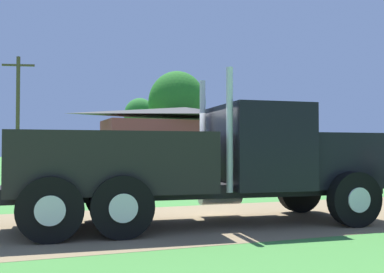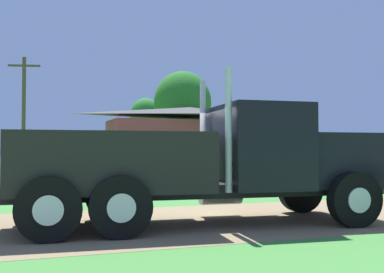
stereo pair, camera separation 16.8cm
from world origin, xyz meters
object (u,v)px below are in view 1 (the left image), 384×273
at_px(truck_foreground_white, 204,164).
at_px(shed_building, 185,139).
at_px(visitor_far_side, 284,169).
at_px(utility_pole_near, 18,111).

xyz_separation_m(truck_foreground_white, shed_building, (9.03, 26.96, 1.21)).
bearing_deg(shed_building, truck_foreground_white, -108.51).
xyz_separation_m(truck_foreground_white, visitor_far_side, (5.29, 5.32, -0.38)).
relative_size(shed_building, utility_pole_near, 1.75).
relative_size(visitor_far_side, shed_building, 0.12).
bearing_deg(utility_pole_near, visitor_far_side, -63.89).
bearing_deg(shed_building, visitor_far_side, -99.79).
distance_m(shed_building, utility_pole_near, 13.53).
distance_m(truck_foreground_white, visitor_far_side, 7.51).
bearing_deg(shed_building, utility_pole_near, -170.06).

